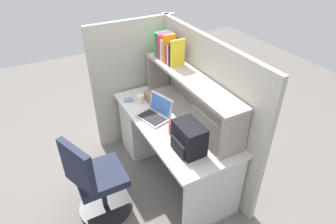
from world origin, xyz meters
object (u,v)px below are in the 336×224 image
backpack (188,138)px  tissue_box (153,98)px  computer_mouse (129,100)px  snack_canister (173,128)px  laptop (156,113)px  office_chair (96,184)px  paper_cup (141,99)px

backpack → tissue_box: 0.90m
computer_mouse → snack_canister: 0.77m
laptop → office_chair: (0.28, -0.77, -0.39)m
backpack → tissue_box: (-0.89, 0.08, -0.08)m
tissue_box → office_chair: size_ratio=0.24×
paper_cup → snack_canister: bearing=4.6°
tissue_box → office_chair: 1.11m
snack_canister → office_chair: size_ratio=0.14×
laptop → backpack: (0.60, 0.02, 0.08)m
paper_cup → office_chair: 1.03m
computer_mouse → snack_canister: (0.75, 0.16, 0.05)m
office_chair → laptop: bearing=-91.5°
computer_mouse → snack_canister: size_ratio=0.82×
laptop → paper_cup: 0.34m
paper_cup → snack_canister: 0.66m
office_chair → tissue_box: bearing=-78.5°
paper_cup → tissue_box: size_ratio=0.44×
office_chair → paper_cup: bearing=-71.9°
laptop → tissue_box: bearing=159.9°
paper_cup → tissue_box: 0.14m
laptop → backpack: 0.60m
tissue_box → office_chair: bearing=-56.7°
backpack → paper_cup: backpack is taller
computer_mouse → paper_cup: (0.09, 0.11, 0.03)m
computer_mouse → office_chair: (0.70, -0.63, -0.35)m
backpack → office_chair: 0.97m
backpack → laptop: bearing=-177.8°
snack_canister → paper_cup: bearing=-175.4°
tissue_box → snack_canister: (0.61, -0.08, 0.01)m
backpack → computer_mouse: 1.04m
tissue_box → snack_canister: size_ratio=1.74×
snack_canister → laptop: bearing=-175.2°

